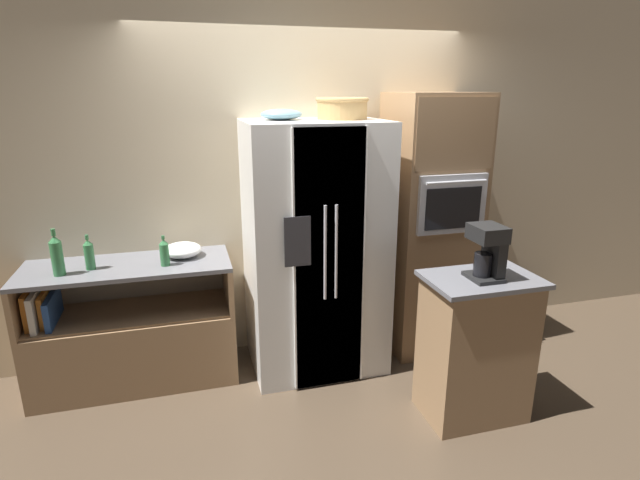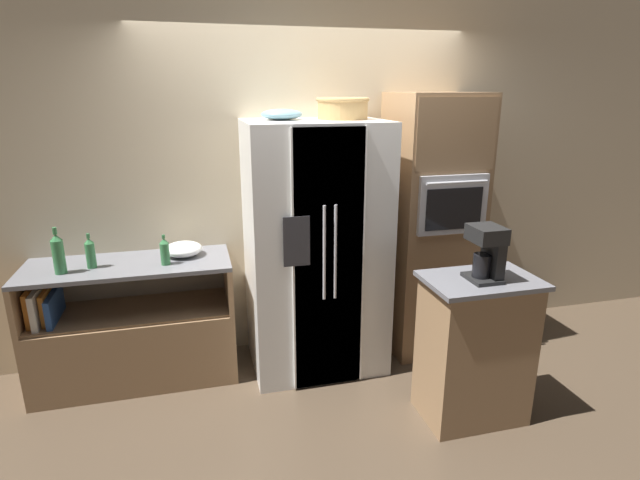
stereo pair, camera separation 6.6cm
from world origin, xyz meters
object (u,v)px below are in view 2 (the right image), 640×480
object	(u,v)px
wicker_basket	(343,108)
bottle_wide	(165,251)
fruit_bowl	(282,114)
bottle_short	(58,254)
wall_oven	(430,226)
mixing_bowl	(183,249)
refrigerator	(315,249)
coffee_maker	(488,251)
bottle_tall	(90,253)

from	to	relation	value
wicker_basket	bottle_wide	xyz separation A→B (m)	(-1.28, -0.04, -0.94)
fruit_bowl	wicker_basket	bearing A→B (deg)	-5.34
wicker_basket	bottle_short	size ratio (longest dim) A/B	1.19
bottle_short	wall_oven	bearing A→B (deg)	1.41
mixing_bowl	refrigerator	bearing A→B (deg)	-10.12
fruit_bowl	coffee_maker	bearing A→B (deg)	-44.77
refrigerator	mixing_bowl	size ratio (longest dim) A/B	6.88
refrigerator	mixing_bowl	bearing A→B (deg)	169.88
mixing_bowl	coffee_maker	size ratio (longest dim) A/B	0.80
refrigerator	wall_oven	bearing A→B (deg)	3.80
refrigerator	fruit_bowl	xyz separation A→B (m)	(-0.22, 0.09, 0.97)
bottle_wide	bottle_short	bearing A→B (deg)	-179.31
wicker_basket	fruit_bowl	size ratio (longest dim) A/B	1.29
coffee_maker	bottle_wide	bearing A→B (deg)	153.31
wall_oven	bottle_wide	size ratio (longest dim) A/B	9.61
refrigerator	wall_oven	distance (m)	0.96
wall_oven	fruit_bowl	world-z (taller)	wall_oven
refrigerator	bottle_tall	xyz separation A→B (m)	(-1.55, 0.06, 0.08)
wicker_basket	coffee_maker	bearing A→B (deg)	-58.34
bottle_wide	refrigerator	bearing A→B (deg)	-0.29
wicker_basket	coffee_maker	distance (m)	1.41
wicker_basket	coffee_maker	xyz separation A→B (m)	(0.61, -0.99, -0.79)
bottle_short	wicker_basket	bearing A→B (deg)	1.43
refrigerator	fruit_bowl	size ratio (longest dim) A/B	6.46
refrigerator	wall_oven	xyz separation A→B (m)	(0.96, 0.06, 0.10)
wall_oven	bottle_tall	world-z (taller)	wall_oven
fruit_bowl	bottle_short	size ratio (longest dim) A/B	0.92
wall_oven	coffee_maker	bearing A→B (deg)	-97.64
bottle_tall	fruit_bowl	bearing A→B (deg)	1.01
bottle_wide	mixing_bowl	size ratio (longest dim) A/B	0.79
wicker_basket	bottle_wide	world-z (taller)	wicker_basket
wall_oven	fruit_bowl	size ratio (longest dim) A/B	7.09
wicker_basket	bottle_wide	distance (m)	1.59
bottle_short	bottle_wide	size ratio (longest dim) A/B	1.47
fruit_bowl	bottle_wide	bearing A→B (deg)	-174.60
fruit_bowl	refrigerator	bearing A→B (deg)	-21.62
wall_oven	bottle_short	size ratio (longest dim) A/B	6.52
bottle_tall	bottle_short	size ratio (longest dim) A/B	0.77
bottle_tall	refrigerator	bearing A→B (deg)	-2.31
bottle_tall	mixing_bowl	xyz separation A→B (m)	(0.60, 0.11, -0.06)
bottle_short	mixing_bowl	xyz separation A→B (m)	(0.78, 0.17, -0.09)
bottle_tall	bottle_short	world-z (taller)	bottle_short
fruit_bowl	mixing_bowl	size ratio (longest dim) A/B	1.07
wall_oven	bottle_wide	xyz separation A→B (m)	(-2.02, -0.06, -0.03)
refrigerator	bottle_wide	size ratio (longest dim) A/B	8.75
bottle_wide	coffee_maker	distance (m)	2.12
wall_oven	bottle_short	xyz separation A→B (m)	(-2.69, -0.07, 0.01)
fruit_bowl	bottle_short	distance (m)	1.74
wall_oven	bottle_wide	distance (m)	2.02
bottle_tall	bottle_wide	bearing A→B (deg)	-6.74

